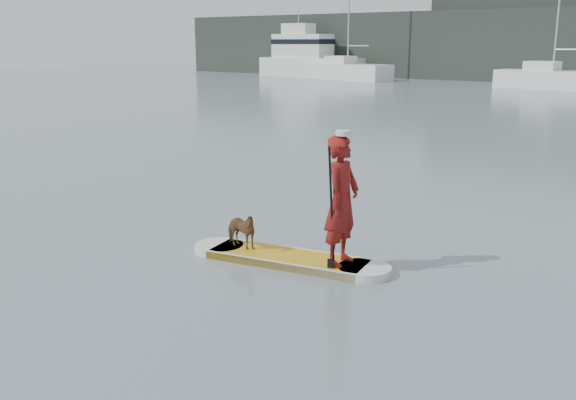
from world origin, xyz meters
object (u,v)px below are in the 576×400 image
Objects in this scene: sailboat_d at (551,78)px; paddler at (342,201)px; paddleboard at (288,258)px; sailboat_b at (347,70)px; motor_yacht_b at (307,57)px; dog at (240,230)px.

paddler is at bearing -72.69° from sailboat_d.
sailboat_d is (-6.73, 41.32, 0.77)m from paddleboard.
sailboat_b is (-24.74, 42.89, 0.82)m from paddleboard.
dog is at bearing -57.08° from motor_yacht_b.
paddler is (0.86, 0.16, 1.02)m from paddleboard.
paddler reaches higher than paddleboard.
sailboat_d is at bearing 88.66° from paddleboard.
paddleboard is at bearing 95.24° from paddler.
sailboat_b is at bearing 109.39° from paddleboard.
paddler is at bearing 0.00° from paddleboard.
sailboat_b reaches higher than paddleboard.
paddleboard is at bearing -73.88° from sailboat_d.
dog reaches higher than paddleboard.
sailboat_b is 18.08m from sailboat_d.
paddleboard is 1.69× the size of paddler.
motor_yacht_b is (-30.47, 44.92, 1.81)m from paddleboard.
motor_yacht_b is at bearing 29.64° from paddler.
dog is at bearing -49.97° from sailboat_b.
sailboat_d is at bearing 6.01° from sailboat_b.
sailboat_b is (-23.90, 43.04, 0.46)m from dog.
sailboat_b is at bearing -178.11° from sailboat_d.
sailboat_d is (18.01, -1.57, -0.05)m from sailboat_b.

